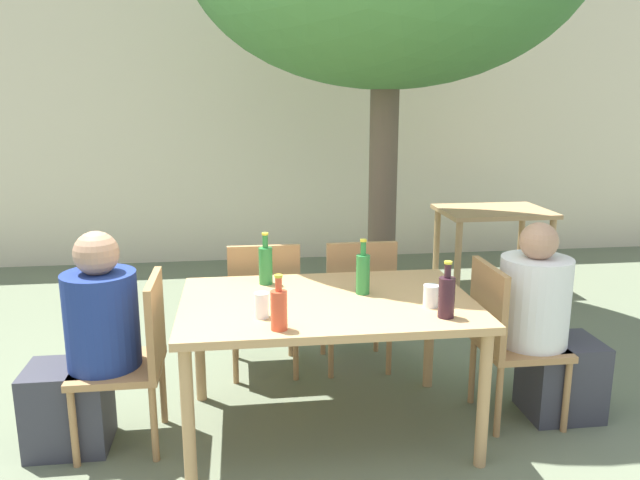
{
  "coord_description": "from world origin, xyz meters",
  "views": [
    {
      "loc": [
        -0.44,
        -3.05,
        1.78
      ],
      "look_at": [
        0.0,
        0.3,
        0.99
      ],
      "focal_mm": 35.0,
      "sensor_mm": 36.0,
      "label": 1
    }
  ],
  "objects_px": {
    "dining_table_front": "(327,313)",
    "wine_bottle_3": "(447,296)",
    "person_seated_1": "(546,331)",
    "soda_bottle_2": "(279,308)",
    "patio_chair_1": "(506,334)",
    "patio_chair_2": "(264,301)",
    "person_seated_0": "(87,353)",
    "green_bottle_1": "(363,273)",
    "drinking_glass_0": "(431,296)",
    "green_bottle_0": "(266,264)",
    "dining_table_back": "(493,221)",
    "patio_chair_3": "(358,297)",
    "drinking_glass_1": "(262,305)",
    "patio_chair_0": "(135,352)"
  },
  "relations": [
    {
      "from": "dining_table_front",
      "to": "wine_bottle_3",
      "type": "height_order",
      "value": "wine_bottle_3"
    },
    {
      "from": "person_seated_1",
      "to": "soda_bottle_2",
      "type": "xyz_separation_m",
      "value": [
        -1.5,
        -0.39,
        0.34
      ]
    },
    {
      "from": "patio_chair_1",
      "to": "patio_chair_2",
      "type": "distance_m",
      "value": 1.48
    },
    {
      "from": "patio_chair_1",
      "to": "patio_chair_2",
      "type": "height_order",
      "value": "same"
    },
    {
      "from": "dining_table_front",
      "to": "person_seated_0",
      "type": "distance_m",
      "value": 1.23
    },
    {
      "from": "patio_chair_1",
      "to": "green_bottle_1",
      "type": "relative_size",
      "value": 2.99
    },
    {
      "from": "person_seated_0",
      "to": "drinking_glass_0",
      "type": "relative_size",
      "value": 10.21
    },
    {
      "from": "green_bottle_0",
      "to": "green_bottle_1",
      "type": "bearing_deg",
      "value": -25.85
    },
    {
      "from": "green_bottle_0",
      "to": "green_bottle_1",
      "type": "distance_m",
      "value": 0.56
    },
    {
      "from": "dining_table_back",
      "to": "patio_chair_3",
      "type": "xyz_separation_m",
      "value": [
        -1.6,
        -1.68,
        -0.12
      ]
    },
    {
      "from": "person_seated_1",
      "to": "drinking_glass_1",
      "type": "distance_m",
      "value": 1.61
    },
    {
      "from": "person_seated_0",
      "to": "green_bottle_0",
      "type": "height_order",
      "value": "person_seated_0"
    },
    {
      "from": "patio_chair_1",
      "to": "dining_table_front",
      "type": "bearing_deg",
      "value": 90.0
    },
    {
      "from": "green_bottle_1",
      "to": "person_seated_1",
      "type": "bearing_deg",
      "value": -4.52
    },
    {
      "from": "patio_chair_3",
      "to": "drinking_glass_0",
      "type": "bearing_deg",
      "value": 102.39
    },
    {
      "from": "patio_chair_3",
      "to": "soda_bottle_2",
      "type": "relative_size",
      "value": 3.45
    },
    {
      "from": "patio_chair_2",
      "to": "person_seated_0",
      "type": "relative_size",
      "value": 0.78
    },
    {
      "from": "soda_bottle_2",
      "to": "drinking_glass_0",
      "type": "height_order",
      "value": "soda_bottle_2"
    },
    {
      "from": "patio_chair_3",
      "to": "soda_bottle_2",
      "type": "height_order",
      "value": "soda_bottle_2"
    },
    {
      "from": "green_bottle_0",
      "to": "green_bottle_1",
      "type": "xyz_separation_m",
      "value": [
        0.51,
        -0.24,
        0.0
      ]
    },
    {
      "from": "patio_chair_0",
      "to": "soda_bottle_2",
      "type": "bearing_deg",
      "value": 61.62
    },
    {
      "from": "patio_chair_3",
      "to": "person_seated_1",
      "type": "height_order",
      "value": "person_seated_1"
    },
    {
      "from": "wine_bottle_3",
      "to": "patio_chair_1",
      "type": "bearing_deg",
      "value": 35.31
    },
    {
      "from": "soda_bottle_2",
      "to": "patio_chair_3",
      "type": "bearing_deg",
      "value": 62.54
    },
    {
      "from": "dining_table_front",
      "to": "person_seated_1",
      "type": "distance_m",
      "value": 1.23
    },
    {
      "from": "drinking_glass_0",
      "to": "drinking_glass_1",
      "type": "height_order",
      "value": "drinking_glass_1"
    },
    {
      "from": "dining_table_front",
      "to": "patio_chair_3",
      "type": "distance_m",
      "value": 0.81
    },
    {
      "from": "dining_table_back",
      "to": "drinking_glass_0",
      "type": "relative_size",
      "value": 8.9
    },
    {
      "from": "patio_chair_0",
      "to": "patio_chair_1",
      "type": "height_order",
      "value": "same"
    },
    {
      "from": "dining_table_back",
      "to": "drinking_glass_1",
      "type": "xyz_separation_m",
      "value": [
        -2.25,
        -2.62,
        0.18
      ]
    },
    {
      "from": "dining_table_front",
      "to": "drinking_glass_1",
      "type": "distance_m",
      "value": 0.43
    },
    {
      "from": "patio_chair_0",
      "to": "patio_chair_2",
      "type": "bearing_deg",
      "value": 136.69
    },
    {
      "from": "patio_chair_3",
      "to": "soda_bottle_2",
      "type": "xyz_separation_m",
      "value": [
        -0.58,
        -1.11,
        0.34
      ]
    },
    {
      "from": "green_bottle_0",
      "to": "patio_chair_3",
      "type": "bearing_deg",
      "value": 33.55
    },
    {
      "from": "dining_table_back",
      "to": "person_seated_1",
      "type": "xyz_separation_m",
      "value": [
        -0.68,
        -2.41,
        -0.12
      ]
    },
    {
      "from": "patio_chair_3",
      "to": "green_bottle_1",
      "type": "relative_size",
      "value": 2.99
    },
    {
      "from": "patio_chair_3",
      "to": "soda_bottle_2",
      "type": "bearing_deg",
      "value": 62.54
    },
    {
      "from": "dining_table_back",
      "to": "drinking_glass_1",
      "type": "bearing_deg",
      "value": -130.68
    },
    {
      "from": "green_bottle_0",
      "to": "patio_chair_2",
      "type": "bearing_deg",
      "value": 89.87
    },
    {
      "from": "patio_chair_0",
      "to": "green_bottle_0",
      "type": "xyz_separation_m",
      "value": [
        0.69,
        0.33,
        0.35
      ]
    },
    {
      "from": "green_bottle_1",
      "to": "drinking_glass_0",
      "type": "height_order",
      "value": "green_bottle_1"
    },
    {
      "from": "patio_chair_0",
      "to": "wine_bottle_3",
      "type": "bearing_deg",
      "value": 77.77
    },
    {
      "from": "patio_chair_3",
      "to": "soda_bottle_2",
      "type": "distance_m",
      "value": 1.3
    },
    {
      "from": "green_bottle_1",
      "to": "drinking_glass_1",
      "type": "bearing_deg",
      "value": -151.53
    },
    {
      "from": "dining_table_front",
      "to": "patio_chair_2",
      "type": "distance_m",
      "value": 0.81
    },
    {
      "from": "person_seated_1",
      "to": "green_bottle_1",
      "type": "xyz_separation_m",
      "value": [
        -1.02,
        0.08,
        0.35
      ]
    },
    {
      "from": "patio_chair_1",
      "to": "patio_chair_3",
      "type": "xyz_separation_m",
      "value": [
        -0.69,
        0.73,
        0.0
      ]
    },
    {
      "from": "patio_chair_1",
      "to": "drinking_glass_1",
      "type": "height_order",
      "value": "patio_chair_1"
    },
    {
      "from": "patio_chair_2",
      "to": "green_bottle_0",
      "type": "height_order",
      "value": "green_bottle_0"
    },
    {
      "from": "patio_chair_1",
      "to": "patio_chair_3",
      "type": "bearing_deg",
      "value": 43.31
    }
  ]
}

